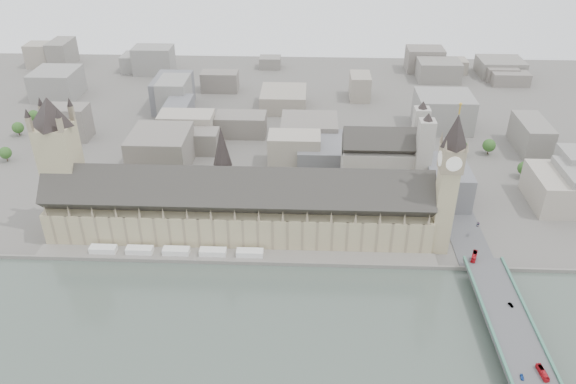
{
  "coord_description": "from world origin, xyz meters",
  "views": [
    {
      "loc": [
        48.3,
        -310.08,
        230.08
      ],
      "look_at": [
        34.37,
        25.38,
        33.04
      ],
      "focal_mm": 35.0,
      "sensor_mm": 36.0,
      "label": 1
    }
  ],
  "objects_px": {
    "westminster_abbey": "(387,159)",
    "car_silver": "(511,305)",
    "victoria_tower": "(60,159)",
    "westminster_bridge": "(516,348)",
    "car_blue": "(522,377)",
    "elizabeth_tower": "(449,175)",
    "red_bus_south": "(542,373)",
    "car_approach": "(478,224)",
    "red_bus_north": "(474,256)",
    "palace_of_westminster": "(238,208)"
  },
  "relations": [
    {
      "from": "westminster_abbey",
      "to": "car_silver",
      "type": "relative_size",
      "value": 17.82
    },
    {
      "from": "victoria_tower",
      "to": "westminster_abbey",
      "type": "relative_size",
      "value": 1.47
    },
    {
      "from": "westminster_bridge",
      "to": "car_blue",
      "type": "bearing_deg",
      "value": -103.26
    },
    {
      "from": "elizabeth_tower",
      "to": "westminster_abbey",
      "type": "xyz_separation_m",
      "value": [
        -27.08,
        87.0,
        -33.01
      ]
    },
    {
      "from": "red_bus_south",
      "to": "car_approach",
      "type": "xyz_separation_m",
      "value": [
        1.53,
        133.82,
        -0.8
      ]
    },
    {
      "from": "elizabeth_tower",
      "to": "red_bus_north",
      "type": "bearing_deg",
      "value": -52.14
    },
    {
      "from": "red_bus_south",
      "to": "car_silver",
      "type": "height_order",
      "value": "red_bus_south"
    },
    {
      "from": "victoria_tower",
      "to": "red_bus_north",
      "type": "bearing_deg",
      "value": -8.44
    },
    {
      "from": "elizabeth_tower",
      "to": "westminster_abbey",
      "type": "distance_m",
      "value": 96.91
    },
    {
      "from": "palace_of_westminster",
      "to": "westminster_bridge",
      "type": "xyz_separation_m",
      "value": [
        162.0,
        -107.2,
        -17.58
      ]
    },
    {
      "from": "palace_of_westminster",
      "to": "car_blue",
      "type": "height_order",
      "value": "palace_of_westminster"
    },
    {
      "from": "car_silver",
      "to": "palace_of_westminster",
      "type": "bearing_deg",
      "value": 134.27
    },
    {
      "from": "elizabeth_tower",
      "to": "palace_of_westminster",
      "type": "bearing_deg",
      "value": 175.15
    },
    {
      "from": "westminster_bridge",
      "to": "car_silver",
      "type": "relative_size",
      "value": 85.17
    },
    {
      "from": "victoria_tower",
      "to": "car_silver",
      "type": "xyz_separation_m",
      "value": [
        288.3,
        -85.76,
        -44.33
      ]
    },
    {
      "from": "red_bus_south",
      "to": "car_blue",
      "type": "bearing_deg",
      "value": -173.03
    },
    {
      "from": "red_bus_north",
      "to": "car_approach",
      "type": "height_order",
      "value": "red_bus_north"
    },
    {
      "from": "red_bus_north",
      "to": "red_bus_south",
      "type": "bearing_deg",
      "value": -62.33
    },
    {
      "from": "elizabeth_tower",
      "to": "car_approach",
      "type": "relative_size",
      "value": 22.95
    },
    {
      "from": "victoria_tower",
      "to": "red_bus_north",
      "type": "distance_m",
      "value": 284.43
    },
    {
      "from": "elizabeth_tower",
      "to": "car_silver",
      "type": "xyz_separation_m",
      "value": [
        28.3,
        -67.76,
        -47.21
      ]
    },
    {
      "from": "red_bus_south",
      "to": "victoria_tower",
      "type": "bearing_deg",
      "value": 148.32
    },
    {
      "from": "palace_of_westminster",
      "to": "westminster_bridge",
      "type": "relative_size",
      "value": 0.82
    },
    {
      "from": "victoria_tower",
      "to": "car_silver",
      "type": "relative_size",
      "value": 26.21
    },
    {
      "from": "palace_of_westminster",
      "to": "red_bus_south",
      "type": "bearing_deg",
      "value": -37.95
    },
    {
      "from": "palace_of_westminster",
      "to": "red_bus_north",
      "type": "bearing_deg",
      "value": -12.62
    },
    {
      "from": "car_silver",
      "to": "westminster_abbey",
      "type": "bearing_deg",
      "value": 89.5
    },
    {
      "from": "red_bus_north",
      "to": "car_silver",
      "type": "relative_size",
      "value": 3.13
    },
    {
      "from": "westminster_abbey",
      "to": "car_silver",
      "type": "height_order",
      "value": "westminster_abbey"
    },
    {
      "from": "victoria_tower",
      "to": "car_approach",
      "type": "xyz_separation_m",
      "value": [
        290.19,
        -2.44,
        -44.28
      ]
    },
    {
      "from": "car_silver",
      "to": "red_bus_south",
      "type": "bearing_deg",
      "value": -109.79
    },
    {
      "from": "westminster_abbey",
      "to": "red_bus_south",
      "type": "distance_m",
      "value": 213.12
    },
    {
      "from": "elizabeth_tower",
      "to": "car_blue",
      "type": "relative_size",
      "value": 28.07
    },
    {
      "from": "red_bus_north",
      "to": "red_bus_south",
      "type": "height_order",
      "value": "red_bus_north"
    },
    {
      "from": "westminster_abbey",
      "to": "red_bus_south",
      "type": "xyz_separation_m",
      "value": [
        55.73,
        -205.27,
        -13.35
      ]
    },
    {
      "from": "red_bus_north",
      "to": "car_approach",
      "type": "xyz_separation_m",
      "value": [
        12.11,
        38.81,
        -0.98
      ]
    },
    {
      "from": "elizabeth_tower",
      "to": "car_silver",
      "type": "relative_size",
      "value": 28.17
    },
    {
      "from": "victoria_tower",
      "to": "westminster_bridge",
      "type": "relative_size",
      "value": 0.31
    },
    {
      "from": "red_bus_south",
      "to": "car_blue",
      "type": "xyz_separation_m",
      "value": [
        -10.61,
        -2.52,
        -0.83
      ]
    },
    {
      "from": "westminster_abbey",
      "to": "victoria_tower",
      "type": "bearing_deg",
      "value": -163.5
    },
    {
      "from": "palace_of_westminster",
      "to": "car_approach",
      "type": "height_order",
      "value": "palace_of_westminster"
    },
    {
      "from": "car_approach",
      "to": "car_blue",
      "type": "bearing_deg",
      "value": -70.17
    },
    {
      "from": "westminster_bridge",
      "to": "westminster_abbey",
      "type": "distance_m",
      "value": 190.56
    },
    {
      "from": "westminster_abbey",
      "to": "red_bus_north",
      "type": "relative_size",
      "value": 5.69
    },
    {
      "from": "palace_of_westminster",
      "to": "car_approach",
      "type": "xyz_separation_m",
      "value": [
        168.19,
        3.86,
        -11.78
      ]
    },
    {
      "from": "victoria_tower",
      "to": "red_bus_south",
      "type": "height_order",
      "value": "victoria_tower"
    },
    {
      "from": "victoria_tower",
      "to": "westminster_bridge",
      "type": "xyz_separation_m",
      "value": [
        284.0,
        -113.5,
        -50.08
      ]
    },
    {
      "from": "elizabeth_tower",
      "to": "car_approach",
      "type": "distance_m",
      "value": 58.11
    },
    {
      "from": "palace_of_westminster",
      "to": "red_bus_north",
      "type": "relative_size",
      "value": 22.17
    },
    {
      "from": "victoria_tower",
      "to": "car_blue",
      "type": "distance_m",
      "value": 313.9
    }
  ]
}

